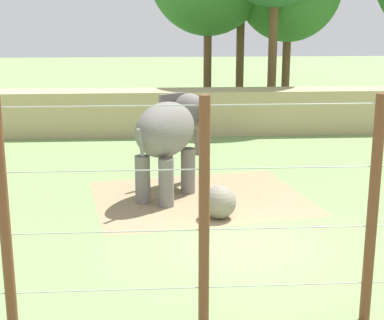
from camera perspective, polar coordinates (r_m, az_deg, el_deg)
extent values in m
plane|color=#759956|center=(13.49, 5.20, -8.27)|extent=(120.00, 120.00, 0.00)
cube|color=#937F5B|center=(16.73, 0.74, -3.71)|extent=(6.68, 5.75, 0.01)
cube|color=tan|center=(25.69, 0.81, 4.79)|extent=(36.00, 1.80, 1.92)
cylinder|color=slate|center=(17.34, -2.59, -0.78)|extent=(0.42, 0.42, 1.34)
cylinder|color=slate|center=(17.01, -0.39, -1.06)|extent=(0.42, 0.42, 1.34)
cylinder|color=slate|center=(16.18, -4.86, -1.91)|extent=(0.42, 0.42, 1.34)
cylinder|color=slate|center=(15.84, -2.55, -2.23)|extent=(0.42, 0.42, 1.34)
ellipsoid|color=slate|center=(16.28, -2.62, 3.02)|extent=(2.39, 2.83, 1.54)
ellipsoid|color=slate|center=(17.60, -0.24, 4.77)|extent=(1.38, 1.34, 1.11)
cube|color=slate|center=(17.77, -2.05, 4.85)|extent=(0.76, 0.58, 1.06)
cube|color=slate|center=(17.28, 1.35, 4.59)|extent=(0.16, 0.87, 1.06)
cylinder|color=slate|center=(18.04, 0.33, 3.72)|extent=(0.50, 0.56, 0.60)
cylinder|color=slate|center=(18.22, 0.48, 2.47)|extent=(0.39, 0.42, 0.56)
cylinder|color=slate|center=(18.38, 0.58, 1.31)|extent=(0.27, 0.27, 0.53)
cylinder|color=slate|center=(15.11, -5.09, 1.74)|extent=(0.23, 0.30, 0.77)
sphere|color=gray|center=(14.98, 2.71, -4.15)|extent=(0.87, 0.87, 0.87)
cylinder|color=brown|center=(9.68, -17.93, -5.68)|extent=(0.18, 0.18, 3.93)
cylinder|color=brown|center=(9.41, 1.20, -5.53)|extent=(0.18, 0.18, 3.93)
cylinder|color=brown|center=(10.03, 17.30, -4.93)|extent=(0.18, 0.18, 3.93)
cylinder|color=#B7B7BC|center=(10.08, 8.40, -12.06)|extent=(9.82, 0.02, 0.02)
cylinder|color=#B7B7BC|center=(9.67, 8.62, -6.62)|extent=(9.82, 0.02, 0.02)
cylinder|color=#B7B7BC|center=(9.36, 8.84, -0.77)|extent=(9.82, 0.02, 0.02)
cylinder|color=#B7B7BC|center=(9.16, 9.08, 5.42)|extent=(9.82, 0.02, 0.02)
cylinder|color=brown|center=(32.82, 4.74, 10.34)|extent=(0.44, 0.44, 5.97)
cylinder|color=brown|center=(32.66, 9.19, 8.65)|extent=(0.44, 0.44, 4.22)
cylinder|color=brown|center=(32.12, 1.53, 9.08)|extent=(0.44, 0.44, 4.61)
cylinder|color=brown|center=(29.81, 7.89, 9.96)|extent=(0.44, 0.44, 6.06)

